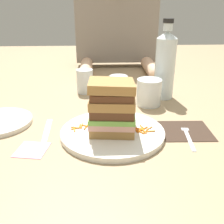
{
  "coord_description": "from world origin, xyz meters",
  "views": [
    {
      "loc": [
        -0.04,
        -0.64,
        0.34
      ],
      "look_at": [
        -0.01,
        0.02,
        0.05
      ],
      "focal_mm": 42.34,
      "sensor_mm": 36.0,
      "label": 1
    }
  ],
  "objects_px": {
    "fork": "(187,133)",
    "juice_glass": "(149,94)",
    "sandwich": "(112,107)",
    "napkin_dark": "(186,130)",
    "water_bottle": "(165,64)",
    "empty_tumbler_1": "(118,88)",
    "diner_across": "(117,19)",
    "knife": "(46,136)",
    "main_plate": "(113,132)",
    "napkin_pink": "(32,149)",
    "empty_tumbler_0": "(85,81)"
  },
  "relations": [
    {
      "from": "empty_tumbler_1",
      "to": "diner_across",
      "type": "xyz_separation_m",
      "value": [
        0.03,
        0.5,
        0.2
      ]
    },
    {
      "from": "juice_glass",
      "to": "diner_across",
      "type": "distance_m",
      "value": 0.61
    },
    {
      "from": "knife",
      "to": "diner_across",
      "type": "distance_m",
      "value": 0.85
    },
    {
      "from": "napkin_dark",
      "to": "water_bottle",
      "type": "xyz_separation_m",
      "value": [
        -0.0,
        0.28,
        0.12
      ]
    },
    {
      "from": "diner_across",
      "to": "empty_tumbler_0",
      "type": "bearing_deg",
      "value": -109.56
    },
    {
      "from": "fork",
      "to": "water_bottle",
      "type": "bearing_deg",
      "value": 89.82
    },
    {
      "from": "napkin_dark",
      "to": "knife",
      "type": "height_order",
      "value": "same"
    },
    {
      "from": "fork",
      "to": "empty_tumbler_0",
      "type": "height_order",
      "value": "empty_tumbler_0"
    },
    {
      "from": "empty_tumbler_1",
      "to": "diner_across",
      "type": "distance_m",
      "value": 0.55
    },
    {
      "from": "fork",
      "to": "napkin_pink",
      "type": "bearing_deg",
      "value": -171.71
    },
    {
      "from": "diner_across",
      "to": "fork",
      "type": "bearing_deg",
      "value": -79.96
    },
    {
      "from": "main_plate",
      "to": "sandwich",
      "type": "distance_m",
      "value": 0.07
    },
    {
      "from": "empty_tumbler_1",
      "to": "juice_glass",
      "type": "bearing_deg",
      "value": -31.4
    },
    {
      "from": "water_bottle",
      "to": "diner_across",
      "type": "height_order",
      "value": "diner_across"
    },
    {
      "from": "juice_glass",
      "to": "napkin_pink",
      "type": "distance_m",
      "value": 0.44
    },
    {
      "from": "napkin_dark",
      "to": "fork",
      "type": "distance_m",
      "value": 0.02
    },
    {
      "from": "napkin_dark",
      "to": "main_plate",
      "type": "bearing_deg",
      "value": -176.33
    },
    {
      "from": "fork",
      "to": "juice_glass",
      "type": "xyz_separation_m",
      "value": [
        -0.07,
        0.23,
        0.03
      ]
    },
    {
      "from": "sandwich",
      "to": "knife",
      "type": "xyz_separation_m",
      "value": [
        -0.18,
        0.0,
        -0.08
      ]
    },
    {
      "from": "sandwich",
      "to": "knife",
      "type": "relative_size",
      "value": 0.7
    },
    {
      "from": "knife",
      "to": "juice_glass",
      "type": "height_order",
      "value": "juice_glass"
    },
    {
      "from": "juice_glass",
      "to": "empty_tumbler_1",
      "type": "xyz_separation_m",
      "value": [
        -0.1,
        0.06,
        0.0
      ]
    },
    {
      "from": "fork",
      "to": "water_bottle",
      "type": "xyz_separation_m",
      "value": [
        0.0,
        0.3,
        0.12
      ]
    },
    {
      "from": "empty_tumbler_1",
      "to": "fork",
      "type": "bearing_deg",
      "value": -59.9
    },
    {
      "from": "empty_tumbler_1",
      "to": "napkin_pink",
      "type": "xyz_separation_m",
      "value": [
        -0.24,
        -0.35,
        -0.04
      ]
    },
    {
      "from": "sandwich",
      "to": "napkin_dark",
      "type": "bearing_deg",
      "value": 3.63
    },
    {
      "from": "napkin_dark",
      "to": "water_bottle",
      "type": "relative_size",
      "value": 0.49
    },
    {
      "from": "napkin_dark",
      "to": "napkin_pink",
      "type": "bearing_deg",
      "value": -168.71
    },
    {
      "from": "water_bottle",
      "to": "diner_across",
      "type": "distance_m",
      "value": 0.53
    },
    {
      "from": "water_bottle",
      "to": "empty_tumbler_1",
      "type": "relative_size",
      "value": 3.2
    },
    {
      "from": "empty_tumbler_1",
      "to": "napkin_pink",
      "type": "height_order",
      "value": "empty_tumbler_1"
    },
    {
      "from": "fork",
      "to": "juice_glass",
      "type": "relative_size",
      "value": 1.84
    },
    {
      "from": "napkin_dark",
      "to": "empty_tumbler_0",
      "type": "relative_size",
      "value": 1.49
    },
    {
      "from": "sandwich",
      "to": "napkin_dark",
      "type": "distance_m",
      "value": 0.22
    },
    {
      "from": "water_bottle",
      "to": "empty_tumbler_1",
      "type": "bearing_deg",
      "value": -175.93
    },
    {
      "from": "juice_glass",
      "to": "empty_tumbler_0",
      "type": "distance_m",
      "value": 0.27
    },
    {
      "from": "knife",
      "to": "water_bottle",
      "type": "distance_m",
      "value": 0.49
    },
    {
      "from": "empty_tumbler_1",
      "to": "napkin_pink",
      "type": "bearing_deg",
      "value": -124.27
    },
    {
      "from": "water_bottle",
      "to": "diner_across",
      "type": "xyz_separation_m",
      "value": [
        -0.14,
        0.49,
        0.12
      ]
    },
    {
      "from": "sandwich",
      "to": "napkin_dark",
      "type": "height_order",
      "value": "sandwich"
    },
    {
      "from": "main_plate",
      "to": "water_bottle",
      "type": "xyz_separation_m",
      "value": [
        0.2,
        0.29,
        0.12
      ]
    },
    {
      "from": "fork",
      "to": "sandwich",
      "type": "bearing_deg",
      "value": 177.4
    },
    {
      "from": "fork",
      "to": "water_bottle",
      "type": "height_order",
      "value": "water_bottle"
    },
    {
      "from": "napkin_pink",
      "to": "knife",
      "type": "bearing_deg",
      "value": 73.44
    },
    {
      "from": "knife",
      "to": "juice_glass",
      "type": "xyz_separation_m",
      "value": [
        0.32,
        0.22,
        0.04
      ]
    },
    {
      "from": "water_bottle",
      "to": "empty_tumbler_1",
      "type": "height_order",
      "value": "water_bottle"
    },
    {
      "from": "juice_glass",
      "to": "main_plate",
      "type": "bearing_deg",
      "value": -122.03
    },
    {
      "from": "sandwich",
      "to": "napkin_pink",
      "type": "distance_m",
      "value": 0.23
    },
    {
      "from": "napkin_dark",
      "to": "empty_tumbler_1",
      "type": "xyz_separation_m",
      "value": [
        -0.17,
        0.26,
        0.04
      ]
    },
    {
      "from": "water_bottle",
      "to": "napkin_pink",
      "type": "height_order",
      "value": "water_bottle"
    }
  ]
}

